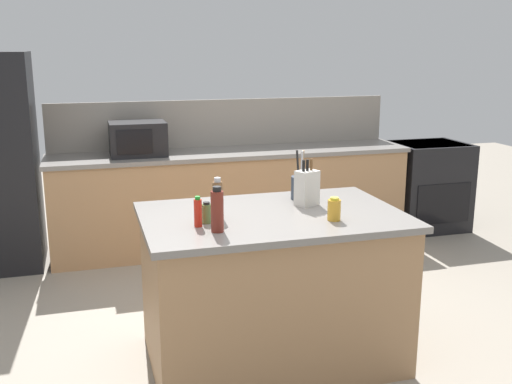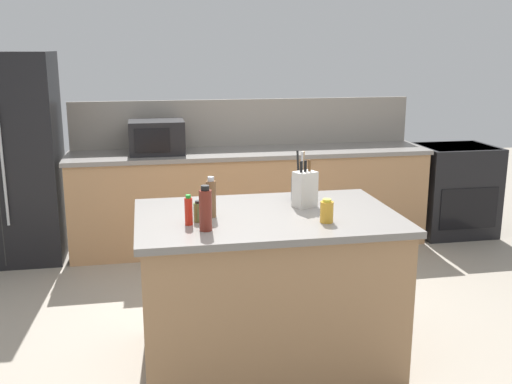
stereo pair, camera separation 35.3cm
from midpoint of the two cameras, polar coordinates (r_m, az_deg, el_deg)
ground_plane at (r=3.90m, az=3.68°, el=-15.53°), size 14.00×14.00×0.00m
back_counter_run at (r=5.80m, az=1.25°, el=-0.62°), size 3.43×0.66×0.94m
wall_backsplash at (r=5.97m, az=0.65°, el=6.63°), size 3.39×0.03×0.46m
kitchen_island at (r=3.70m, az=3.80°, el=-9.13°), size 1.54×1.01×0.94m
refrigerator at (r=5.73m, az=-21.20°, el=2.98°), size 0.94×0.75×1.86m
range_oven at (r=6.57m, az=19.78°, el=0.24°), size 0.76×0.65×0.92m
microwave at (r=5.56m, az=-7.65°, el=5.19°), size 0.50×0.39×0.31m
knife_block at (r=3.70m, az=7.41°, el=0.29°), size 0.16×0.14×0.29m
utensil_crock at (r=3.86m, az=6.88°, el=0.39°), size 0.12×0.12×0.32m
hot_sauce_bottle at (r=3.30m, az=-3.41°, el=-1.84°), size 0.04×0.04×0.17m
honey_jar at (r=3.40m, az=9.72°, el=-1.87°), size 0.08×0.08×0.13m
pepper_grinder at (r=3.44m, az=-1.37°, el=-0.63°), size 0.06×0.06×0.24m
spice_jar_oregano at (r=3.37m, az=-2.53°, el=-1.93°), size 0.06×0.06×0.12m
vinegar_bottle at (r=3.19m, az=-1.68°, el=-1.71°), size 0.07×0.07×0.25m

